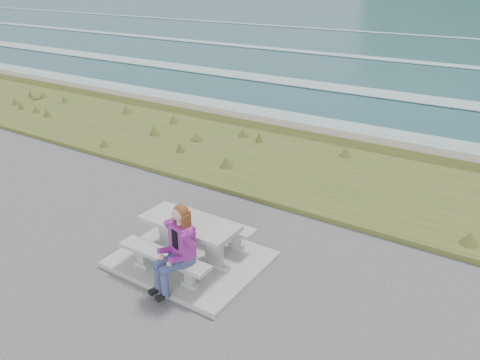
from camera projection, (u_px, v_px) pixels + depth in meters
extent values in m
cube|color=#9B9C97|center=(191.00, 259.00, 8.61)|extent=(2.60, 2.10, 0.10)
cube|color=#9B9C97|center=(168.00, 246.00, 8.84)|extent=(0.62, 0.12, 0.08)
cube|color=#9B9C97|center=(167.00, 233.00, 8.72)|extent=(0.34, 0.09, 0.51)
cube|color=#9B9C97|center=(166.00, 219.00, 8.60)|extent=(0.62, 0.12, 0.08)
cube|color=#9B9C97|center=(215.00, 264.00, 8.30)|extent=(0.62, 0.12, 0.08)
cube|color=#9B9C97|center=(214.00, 250.00, 8.18)|extent=(0.34, 0.09, 0.51)
cube|color=#9B9C97|center=(214.00, 236.00, 8.06)|extent=(0.62, 0.12, 0.08)
cube|color=#9B9C97|center=(189.00, 223.00, 8.30)|extent=(1.80, 0.75, 0.08)
cube|color=#9B9C97|center=(142.00, 264.00, 8.30)|extent=(0.30, 0.12, 0.08)
cube|color=#9B9C97|center=(142.00, 257.00, 8.24)|extent=(0.17, 0.09, 0.22)
cube|color=#9B9C97|center=(141.00, 250.00, 8.18)|extent=(0.30, 0.12, 0.08)
cube|color=#9B9C97|center=(190.00, 284.00, 7.77)|extent=(0.30, 0.12, 0.08)
cube|color=#9B9C97|center=(190.00, 277.00, 7.70)|extent=(0.17, 0.09, 0.22)
cube|color=#9B9C97|center=(189.00, 269.00, 7.64)|extent=(0.30, 0.12, 0.08)
cube|color=#9B9C97|center=(164.00, 256.00, 7.88)|extent=(1.80, 0.35, 0.07)
cube|color=#9B9C97|center=(192.00, 231.00, 9.38)|extent=(0.30, 0.12, 0.08)
cube|color=#9B9C97|center=(191.00, 224.00, 9.31)|extent=(0.17, 0.09, 0.22)
cube|color=#9B9C97|center=(191.00, 218.00, 9.25)|extent=(0.30, 0.12, 0.08)
cube|color=#9B9C97|center=(236.00, 247.00, 8.84)|extent=(0.30, 0.12, 0.08)
cube|color=#9B9C97|center=(236.00, 240.00, 8.78)|extent=(0.17, 0.09, 0.22)
cube|color=#9B9C97|center=(236.00, 233.00, 8.71)|extent=(0.30, 0.12, 0.08)
cube|color=#9B9C97|center=(213.00, 222.00, 8.95)|extent=(1.80, 0.35, 0.07)
cube|color=#3B4D1C|center=(309.00, 172.00, 12.45)|extent=(160.00, 4.50, 0.22)
cube|color=brown|center=(349.00, 142.00, 14.67)|extent=(160.00, 0.80, 2.20)
cube|color=silver|center=(397.00, 141.00, 20.04)|extent=(220.00, 3.00, 0.06)
cube|color=silver|center=(438.00, 101.00, 26.16)|extent=(220.00, 2.00, 0.06)
cube|color=silver|center=(473.00, 68.00, 35.34)|extent=(220.00, 1.40, 0.06)
cube|color=navy|center=(171.00, 275.00, 7.60)|extent=(0.59, 0.82, 0.57)
cube|color=#8D2287|center=(182.00, 240.00, 7.52)|extent=(0.49, 0.36, 0.56)
sphere|color=#D89B87|center=(179.00, 213.00, 7.31)|extent=(0.24, 0.24, 0.24)
sphere|color=#5E2715|center=(181.00, 212.00, 7.32)|extent=(0.26, 0.26, 0.26)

